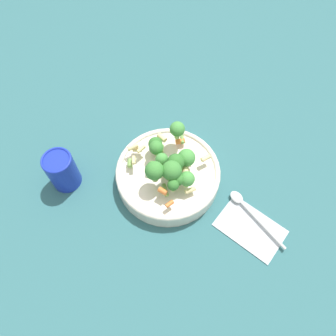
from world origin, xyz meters
The scene contains 6 objects.
ground_plane centered at (0.00, 0.00, 0.00)m, with size 3.00×3.00×0.00m, color #2D6066.
bowl centered at (0.00, 0.00, 0.03)m, with size 0.26×0.26×0.05m.
pasta_salad centered at (0.00, 0.00, 0.09)m, with size 0.19×0.20×0.08m.
cup centered at (0.15, -0.21, 0.05)m, with size 0.07×0.07×0.10m.
napkin centered at (0.00, 0.23, 0.00)m, with size 0.11×0.16×0.01m.
spoon centered at (-0.04, 0.21, 0.01)m, with size 0.07×0.17×0.01m.
Camera 1 is at (0.32, 0.22, 0.74)m, focal length 35.00 mm.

